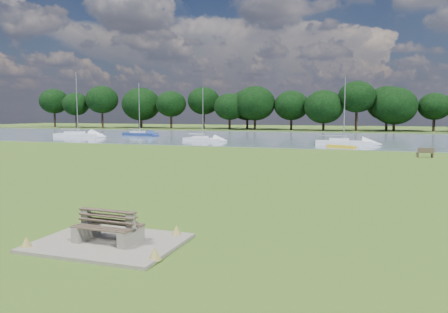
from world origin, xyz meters
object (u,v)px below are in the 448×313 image
(sailboat_2, at_px, (139,133))
(sailboat_1, at_px, (343,141))
(kayak, at_px, (341,147))
(sailboat_3, at_px, (203,138))
(bench_pair, at_px, (108,227))
(riverbank_bench, at_px, (425,153))
(sailboat_4, at_px, (77,134))

(sailboat_2, bearing_deg, sailboat_1, -3.51)
(kayak, bearing_deg, sailboat_2, -179.96)
(sailboat_1, bearing_deg, kayak, -92.80)
(sailboat_2, bearing_deg, sailboat_3, -17.86)
(bench_pair, distance_m, sailboat_3, 46.33)
(riverbank_bench, xyz_separation_m, sailboat_1, (-7.68, 12.60, 0.06))
(bench_pair, xyz_separation_m, kayak, (4.13, 38.00, -0.30))
(sailboat_3, bearing_deg, sailboat_4, -179.80)
(kayak, relative_size, sailboat_3, 0.45)
(riverbank_bench, distance_m, sailboat_1, 14.75)
(sailboat_3, xyz_separation_m, sailboat_4, (-22.13, 2.56, 0.13))
(riverbank_bench, relative_size, sailboat_3, 0.21)
(sailboat_4, bearing_deg, sailboat_2, 41.24)
(kayak, distance_m, sailboat_4, 41.59)
(kayak, distance_m, sailboat_3, 19.51)
(sailboat_1, relative_size, sailboat_4, 0.80)
(riverbank_bench, height_order, kayak, riverbank_bench)
(riverbank_bench, distance_m, sailboat_4, 50.91)
(riverbank_bench, relative_size, kayak, 0.45)
(sailboat_3, distance_m, sailboat_4, 22.28)
(sailboat_3, bearing_deg, sailboat_2, 155.67)
(riverbank_bench, bearing_deg, sailboat_1, 107.06)
(riverbank_bench, xyz_separation_m, sailboat_4, (-48.24, 16.25, 0.14))
(kayak, height_order, sailboat_3, sailboat_3)
(sailboat_2, xyz_separation_m, sailboat_4, (-7.39, -6.35, 0.06))
(sailboat_1, xyz_separation_m, sailboat_3, (-18.43, 1.10, -0.05))
(sailboat_3, bearing_deg, sailboat_1, 3.38)
(riverbank_bench, relative_size, sailboat_4, 0.15)
(sailboat_2, relative_size, sailboat_4, 0.86)
(sailboat_2, bearing_deg, sailboat_4, -126.06)
(riverbank_bench, xyz_separation_m, sailboat_2, (-40.86, 22.60, 0.08))
(bench_pair, relative_size, kayak, 0.59)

